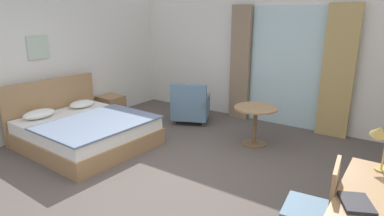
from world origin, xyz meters
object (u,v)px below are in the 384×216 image
object	(u,v)px
bed	(85,130)
desk_chair	(319,203)
armchair_by_window	(190,107)
round_cafe_table	(255,117)
desk_lamp	(379,135)
writing_desk	(371,201)
closed_book	(356,203)
framed_picture	(38,48)
nightstand	(111,107)

from	to	relation	value
bed	desk_chair	distance (m)	4.06
armchair_by_window	round_cafe_table	bearing A→B (deg)	-12.39
desk_lamp	writing_desk	bearing A→B (deg)	-85.34
closed_book	framed_picture	distance (m)	5.59
nightstand	desk_chair	bearing A→B (deg)	-19.67
desk_chair	closed_book	bearing A→B (deg)	-35.22
nightstand	round_cafe_table	world-z (taller)	round_cafe_table
bed	armchair_by_window	distance (m)	2.24
desk_lamp	framed_picture	bearing A→B (deg)	-176.83
nightstand	desk_chair	distance (m)	5.19
desk_chair	desk_lamp	world-z (taller)	desk_lamp
nightstand	writing_desk	xyz separation A→B (m)	(5.29, -1.67, 0.39)
desk_lamp	armchair_by_window	size ratio (longest dim) A/B	0.47
desk_chair	framed_picture	world-z (taller)	framed_picture
bed	writing_desk	size ratio (longest dim) A/B	1.58
closed_book	nightstand	bearing A→B (deg)	134.06
round_cafe_table	nightstand	bearing A→B (deg)	-173.34
nightstand	round_cafe_table	xyz separation A→B (m)	(3.28, 0.38, 0.27)
writing_desk	closed_book	xyz separation A→B (m)	(-0.08, -0.31, 0.11)
desk_chair	closed_book	size ratio (longest dim) A/B	3.06
nightstand	writing_desk	bearing A→B (deg)	-17.50
writing_desk	closed_book	distance (m)	0.34
round_cafe_table	armchair_by_window	bearing A→B (deg)	167.61
nightstand	framed_picture	distance (m)	1.96
desk_chair	bed	bearing A→B (deg)	174.36
nightstand	armchair_by_window	size ratio (longest dim) A/B	0.52
bed	desk_chair	bearing A→B (deg)	-5.64
armchair_by_window	framed_picture	world-z (taller)	framed_picture
armchair_by_window	round_cafe_table	distance (m)	1.68
writing_desk	desk_chair	bearing A→B (deg)	-169.34
bed	armchair_by_window	world-z (taller)	bed
bed	nightstand	distance (m)	1.59
closed_book	armchair_by_window	world-z (taller)	armchair_by_window
bed	desk_chair	xyz separation A→B (m)	(4.03, -0.40, 0.23)
bed	framed_picture	xyz separation A→B (m)	(-1.13, -0.00, 1.37)
desk_chair	armchair_by_window	distance (m)	4.08
writing_desk	bed	bearing A→B (deg)	175.87
nightstand	desk_lamp	xyz separation A→B (m)	(5.24, -1.04, 0.80)
bed	round_cafe_table	size ratio (longest dim) A/B	2.84
bed	desk_chair	world-z (taller)	bed
desk_chair	desk_lamp	distance (m)	0.96
round_cafe_table	framed_picture	distance (m)	4.12
desk_lamp	framed_picture	world-z (taller)	framed_picture
desk_lamp	round_cafe_table	xyz separation A→B (m)	(-1.95, 1.42, -0.53)
desk_chair	nightstand	bearing A→B (deg)	160.33
closed_book	round_cafe_table	bearing A→B (deg)	104.01
writing_desk	desk_lamp	bearing A→B (deg)	94.66
desk_lamp	nightstand	bearing A→B (deg)	168.75
nightstand	framed_picture	size ratio (longest dim) A/B	1.22
bed	round_cafe_table	distance (m)	3.00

